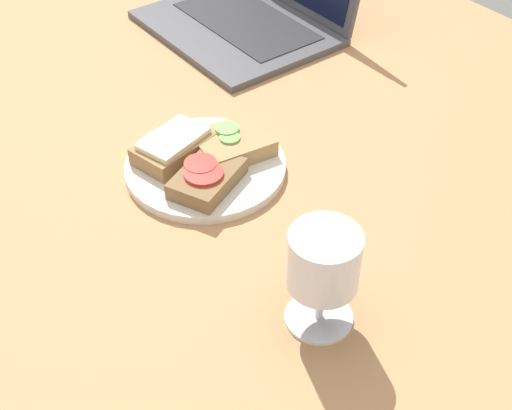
# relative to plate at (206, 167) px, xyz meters

# --- Properties ---
(wooden_table) EXTENTS (1.40, 1.40, 0.03)m
(wooden_table) POSITION_rel_plate_xyz_m (0.05, -0.02, -0.02)
(wooden_table) COLOR #B27F51
(wooden_table) RESTS_ON ground
(plate) EXTENTS (0.21, 0.21, 0.01)m
(plate) POSITION_rel_plate_xyz_m (0.00, 0.00, 0.00)
(plate) COLOR silver
(plate) RESTS_ON wooden_table
(sandwich_with_tomato) EXTENTS (0.10, 0.11, 0.03)m
(sandwich_with_tomato) POSITION_rel_plate_xyz_m (0.04, -0.02, 0.02)
(sandwich_with_tomato) COLOR brown
(sandwich_with_tomato) RESTS_ON plate
(sandwich_with_cucumber) EXTENTS (0.09, 0.11, 0.03)m
(sandwich_with_cucumber) POSITION_rel_plate_xyz_m (-0.00, 0.04, 0.02)
(sandwich_with_cucumber) COLOR #A88456
(sandwich_with_cucumber) RESTS_ON plate
(sandwich_with_cheese) EXTENTS (0.09, 0.12, 0.03)m
(sandwich_with_cheese) POSITION_rel_plate_xyz_m (-0.04, -0.02, 0.02)
(sandwich_with_cheese) COLOR #937047
(sandwich_with_cheese) RESTS_ON plate
(wine_glass) EXTENTS (0.07, 0.07, 0.12)m
(wine_glass) POSITION_rel_plate_xyz_m (0.28, -0.05, 0.07)
(wine_glass) COLOR white
(wine_glass) RESTS_ON wooden_table
(laptop) EXTENTS (0.32, 0.28, 0.19)m
(laptop) POSITION_rel_plate_xyz_m (-0.29, 0.31, 0.03)
(laptop) COLOR #4C4C51
(laptop) RESTS_ON wooden_table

